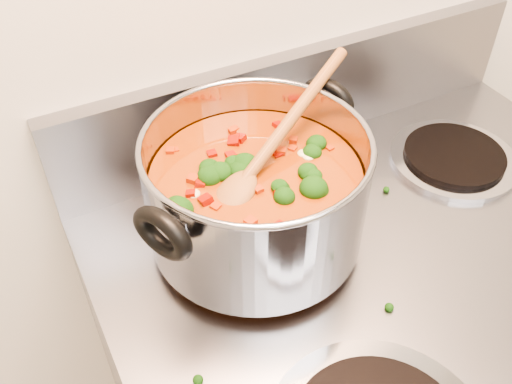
% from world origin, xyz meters
% --- Properties ---
extents(stockpot, '(0.34, 0.28, 0.17)m').
position_xyz_m(stockpot, '(-0.17, 1.31, 1.01)').
color(stockpot, '#98979F').
rests_on(stockpot, electric_range).
extents(wooden_spoon, '(0.27, 0.16, 0.10)m').
position_xyz_m(wooden_spoon, '(-0.16, 1.32, 1.06)').
color(wooden_spoon, brown).
rests_on(wooden_spoon, stockpot).
extents(cooktop_crumbs, '(0.29, 0.38, 0.01)m').
position_xyz_m(cooktop_crumbs, '(-0.17, 1.19, 0.92)').
color(cooktop_crumbs, black).
rests_on(cooktop_crumbs, electric_range).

